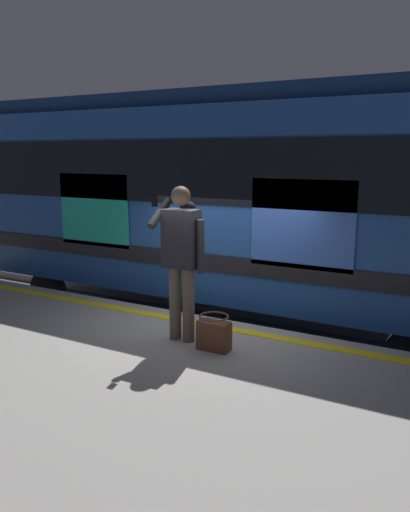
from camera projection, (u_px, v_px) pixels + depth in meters
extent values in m
plane|color=#3D3D3F|center=(214.00, 384.00, 6.83)|extent=(24.07, 24.07, 0.00)
cube|color=gray|center=(99.00, 437.00, 4.69)|extent=(15.58, 4.74, 0.95)
cube|color=yellow|center=(204.00, 324.00, 6.37)|extent=(15.27, 0.16, 0.01)
cube|color=slate|center=(252.00, 346.00, 7.93)|extent=(20.25, 0.08, 0.16)
cube|color=slate|center=(283.00, 320.00, 9.17)|extent=(20.25, 0.08, 0.16)
cube|color=#1E478C|center=(233.00, 198.00, 8.42)|extent=(9.79, 3.08, 2.82)
cube|color=navy|center=(234.00, 105.00, 8.11)|extent=(9.59, 2.83, 0.24)
cube|color=black|center=(186.00, 172.00, 6.99)|extent=(9.30, 0.03, 0.90)
cube|color=black|center=(186.00, 260.00, 7.24)|extent=(9.30, 0.03, 0.24)
cube|color=#3359B2|center=(302.00, 225.00, 6.31)|extent=(1.37, 0.02, 1.15)
cube|color=#19A58C|center=(94.00, 210.00, 7.91)|extent=(1.37, 0.02, 1.15)
cylinder|color=black|center=(49.00, 292.00, 9.21)|extent=(0.84, 0.12, 0.84)
cylinder|color=black|center=(129.00, 266.00, 11.33)|extent=(0.84, 0.12, 0.84)
cylinder|color=brown|center=(188.00, 305.00, 5.72)|extent=(0.14, 0.14, 0.88)
cylinder|color=brown|center=(175.00, 303.00, 5.81)|extent=(0.14, 0.14, 0.88)
cube|color=black|center=(181.00, 239.00, 5.61)|extent=(0.40, 0.24, 0.67)
sphere|color=black|center=(188.00, 210.00, 5.68)|extent=(0.20, 0.20, 0.20)
sphere|color=#997051|center=(181.00, 196.00, 5.51)|extent=(0.22, 0.22, 0.22)
cylinder|color=black|center=(200.00, 246.00, 5.50)|extent=(0.09, 0.09, 0.60)
cylinder|color=black|center=(160.00, 213.00, 5.59)|extent=(0.09, 0.42, 0.33)
cube|color=black|center=(154.00, 200.00, 5.47)|extent=(0.07, 0.02, 0.15)
cube|color=#59331E|center=(214.00, 336.00, 5.52)|extent=(0.37, 0.18, 0.33)
torus|color=#59331E|center=(214.00, 316.00, 5.48)|extent=(0.33, 0.33, 0.02)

